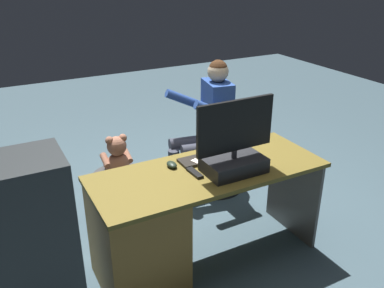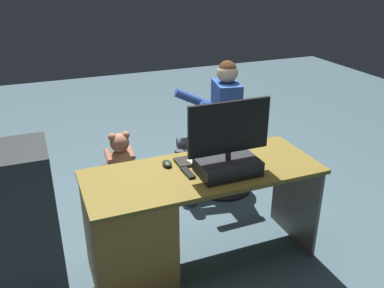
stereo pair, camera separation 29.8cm
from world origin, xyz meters
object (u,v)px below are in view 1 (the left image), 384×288
cup (243,152)px  monitor (234,152)px  person (209,119)px  desk (153,229)px  computer_mouse (172,165)px  office_chair_teddy (121,197)px  teddy_bear (117,156)px  tv_remote (195,173)px  keyboard (208,158)px  visitor_chair (216,161)px

cup → monitor: bearing=38.6°
cup → person: 0.84m
desk → computer_mouse: size_ratio=16.21×
monitor → office_chair_teddy: bearing=-55.4°
teddy_bear → person: (-0.89, -0.16, 0.09)m
cup → person: bearing=-104.0°
monitor → tv_remote: bearing=-18.6°
desk → office_chair_teddy: (-0.01, -0.67, -0.13)m
cup → tv_remote: size_ratio=0.62×
monitor → cup: monitor is taller
computer_mouse → tv_remote: (-0.09, 0.16, -0.01)m
computer_mouse → person: bearing=-134.6°
monitor → teddy_bear: size_ratio=1.66×
teddy_bear → cup: bearing=136.7°
tv_remote → cup: bearing=-176.1°
keyboard → visitor_chair: bearing=-125.1°
computer_mouse → visitor_chair: (-0.78, -0.72, -0.47)m
computer_mouse → visitor_chair: bearing=-137.5°
tv_remote → desk: bearing=-5.4°
office_chair_teddy → teddy_bear: teddy_bear is taller
tv_remote → office_chair_teddy: tv_remote is taller
visitor_chair → desk: bearing=41.0°
tv_remote → visitor_chair: (-0.70, -0.88, -0.46)m
teddy_bear → visitor_chair: 1.06m
computer_mouse → cup: cup is taller
keyboard → tv_remote: keyboard is taller
computer_mouse → office_chair_teddy: computer_mouse is taller
monitor → teddy_bear: bearing=-55.7°
desk → monitor: size_ratio=2.88×
visitor_chair → keyboard: bearing=54.9°
person → cup: bearing=76.0°
monitor → cup: size_ratio=5.85×
desk → monitor: monitor is taller
desk → cup: 0.79m
computer_mouse → cup: size_ratio=1.04×
desk → teddy_bear: size_ratio=4.77×
keyboard → cup: size_ratio=4.55×
cup → office_chair_teddy: size_ratio=0.17×
desk → person: size_ratio=1.28×
desk → monitor: bearing=169.9°
desk → computer_mouse: (-0.21, -0.15, 0.35)m
keyboard → tv_remote: bearing=38.8°
desk → tv_remote: (-0.30, 0.01, 0.34)m
cup → desk: bearing=2.6°
keyboard → tv_remote: size_ratio=2.80×
cup → teddy_bear: (0.69, -0.65, -0.15)m
computer_mouse → person: size_ratio=0.08×
monitor → keyboard: (0.05, -0.23, -0.13)m
monitor → person: size_ratio=0.45×
cup → teddy_bear: bearing=-43.3°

